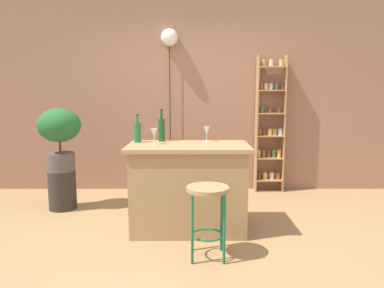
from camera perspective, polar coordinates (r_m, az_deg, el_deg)
The scene contains 12 objects.
ground at distance 3.63m, azimuth -0.79°, elevation -15.00°, with size 12.00×12.00×0.00m, color #A37A4C.
back_wall at distance 5.29m, azimuth -0.59°, elevation 7.83°, with size 6.40×0.10×2.80m, color #9E6B51.
kitchen_counter at distance 3.77m, azimuth -0.75°, elevation -6.84°, with size 1.25×0.72×0.90m.
bar_stool at distance 3.12m, azimuth 2.34°, elevation -9.52°, with size 0.37×0.37×0.63m.
spice_shelf at distance 5.28m, azimuth 12.11°, elevation 2.70°, with size 0.41×0.16×1.95m.
plant_stool at distance 4.75m, azimuth -20.08°, elevation -6.85°, with size 0.33×0.33×0.48m, color #2D2823.
potted_plant at distance 4.62m, azimuth -20.50°, elevation 1.71°, with size 0.52×0.46×0.77m.
bottle_vinegar at distance 3.88m, azimuth -8.84°, elevation 1.91°, with size 0.08×0.08×0.30m.
bottle_soda_blue at distance 3.94m, azimuth -5.03°, elevation 2.36°, with size 0.07×0.07×0.35m.
wine_glass_left at distance 3.72m, azimuth -6.22°, elevation 1.77°, with size 0.07×0.07×0.16m.
wine_glass_center at distance 3.89m, azimuth 2.18°, elevation 2.09°, with size 0.07×0.07×0.16m.
pendant_globe_light at distance 5.24m, azimuth -3.78°, elevation 16.29°, with size 0.24×0.24×2.32m.
Camera 1 is at (0.04, -3.34, 1.42)m, focal length 33.56 mm.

